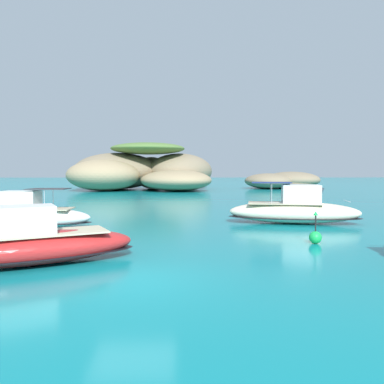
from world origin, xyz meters
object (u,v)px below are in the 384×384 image
(islet_small, at_px, (281,181))
(channel_buoy, at_px, (315,236))
(motorboat_red, at_px, (35,245))
(motorboat_white, at_px, (26,216))
(islet_large, at_px, (142,171))
(motorboat_cream, at_px, (294,210))

(islet_small, relative_size, channel_buoy, 12.02)
(motorboat_red, xyz_separation_m, motorboat_white, (-3.67, 8.28, 0.04))
(islet_large, distance_m, channel_buoy, 53.71)
(islet_large, distance_m, islet_small, 27.17)
(channel_buoy, bearing_deg, motorboat_cream, 80.94)
(islet_large, bearing_deg, motorboat_white, -91.88)
(motorboat_cream, xyz_separation_m, motorboat_red, (-12.12, -10.04, -0.13))
(motorboat_red, relative_size, motorboat_white, 0.98)
(islet_small, height_order, channel_buoy, islet_small)
(motorboat_cream, bearing_deg, motorboat_red, -140.36)
(motorboat_red, height_order, motorboat_white, motorboat_white)
(islet_large, bearing_deg, islet_small, 9.21)
(islet_large, relative_size, channel_buoy, 20.29)
(motorboat_white, bearing_deg, motorboat_cream, 6.35)
(motorboat_red, bearing_deg, motorboat_white, 113.90)
(motorboat_red, bearing_deg, motorboat_cream, 39.64)
(motorboat_cream, bearing_deg, islet_small, 75.88)
(motorboat_cream, distance_m, channel_buoy, 6.70)
(motorboat_cream, relative_size, motorboat_white, 1.16)
(islet_small, relative_size, motorboat_white, 2.44)
(islet_large, relative_size, islet_small, 1.69)
(motorboat_white, bearing_deg, islet_large, 88.12)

